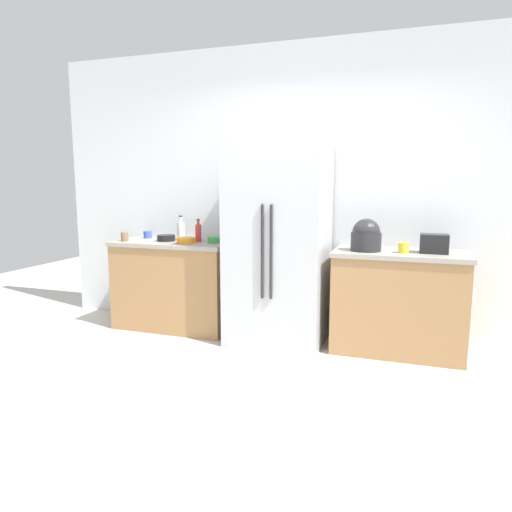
{
  "coord_description": "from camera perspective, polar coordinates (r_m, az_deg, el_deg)",
  "views": [
    {
      "loc": [
        1.03,
        -2.76,
        1.49
      ],
      "look_at": [
        -0.07,
        0.43,
        0.96
      ],
      "focal_mm": 32.78,
      "sensor_mm": 36.0,
      "label": 1
    }
  ],
  "objects": [
    {
      "name": "toaster",
      "position": [
        4.22,
        20.9,
        1.41
      ],
      "size": [
        0.23,
        0.16,
        0.16
      ],
      "primitive_type": "cube",
      "color": "black",
      "rests_on": "counter_right"
    },
    {
      "name": "bottle_a",
      "position": [
        4.75,
        -7.05,
        2.88
      ],
      "size": [
        0.06,
        0.06,
        0.23
      ],
      "color": "red",
      "rests_on": "counter_left"
    },
    {
      "name": "rice_cooker",
      "position": [
        4.19,
        13.29,
        2.33
      ],
      "size": [
        0.26,
        0.26,
        0.28
      ],
      "color": "#262628",
      "rests_on": "counter_right"
    },
    {
      "name": "counter_left",
      "position": [
        4.9,
        -9.83,
        -3.44
      ],
      "size": [
        1.22,
        0.6,
        0.9
      ],
      "color": "#9E7247",
      "rests_on": "ground_plane"
    },
    {
      "name": "cup_b",
      "position": [
        4.15,
        17.56,
        0.97
      ],
      "size": [
        0.09,
        0.09,
        0.09
      ],
      "primitive_type": "cylinder",
      "color": "yellow",
      "rests_on": "counter_right"
    },
    {
      "name": "cup_c",
      "position": [
        4.94,
        -15.74,
        2.27
      ],
      "size": [
        0.07,
        0.07,
        0.09
      ],
      "primitive_type": "cylinder",
      "color": "brown",
      "rests_on": "counter_left"
    },
    {
      "name": "bowl_b",
      "position": [
        4.64,
        -8.54,
        1.9
      ],
      "size": [
        0.18,
        0.18,
        0.06
      ],
      "primitive_type": "cylinder",
      "color": "orange",
      "rests_on": "counter_left"
    },
    {
      "name": "bowl_c",
      "position": [
        4.66,
        -5.0,
        1.99
      ],
      "size": [
        0.15,
        0.15,
        0.06
      ],
      "primitive_type": "cylinder",
      "color": "green",
      "rests_on": "counter_left"
    },
    {
      "name": "bottle_b",
      "position": [
        4.95,
        -9.15,
        3.12
      ],
      "size": [
        0.08,
        0.08,
        0.25
      ],
      "color": "white",
      "rests_on": "counter_left"
    },
    {
      "name": "refrigerator",
      "position": [
        4.34,
        2.73,
        1.13
      ],
      "size": [
        0.88,
        0.71,
        1.81
      ],
      "color": "#B7BABF",
      "rests_on": "ground_plane"
    },
    {
      "name": "ground_plane",
      "position": [
        3.3,
        -1.37,
        -17.92
      ],
      "size": [
        10.9,
        10.9,
        0.0
      ],
      "primitive_type": "plane",
      "color": "beige"
    },
    {
      "name": "kitchen_back_panel",
      "position": [
        4.66,
        6.23,
        7.84
      ],
      "size": [
        5.45,
        0.1,
        2.82
      ],
      "primitive_type": "cube",
      "color": "silver",
      "rests_on": "ground_plane"
    },
    {
      "name": "cup_a",
      "position": [
        5.16,
        -13.09,
        2.56
      ],
      "size": [
        0.09,
        0.09,
        0.07
      ],
      "primitive_type": "cylinder",
      "color": "blue",
      "rests_on": "counter_left"
    },
    {
      "name": "counter_right",
      "position": [
        4.32,
        16.98,
        -5.38
      ],
      "size": [
        1.14,
        0.6,
        0.9
      ],
      "color": "#9E7247",
      "rests_on": "ground_plane"
    },
    {
      "name": "bowl_a",
      "position": [
        4.86,
        -10.9,
        2.17
      ],
      "size": [
        0.19,
        0.19,
        0.06
      ],
      "primitive_type": "cylinder",
      "color": "black",
      "rests_on": "counter_left"
    }
  ]
}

